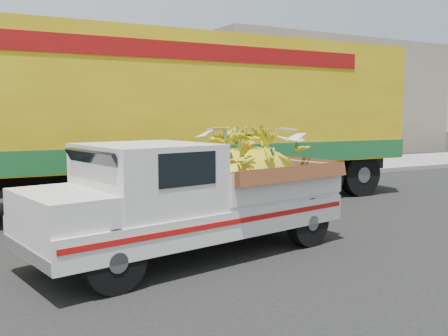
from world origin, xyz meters
TOP-DOWN VIEW (x-y plane):
  - ground at (0.00, 0.00)m, footprint 100.00×100.00m
  - curb at (0.00, 6.78)m, footprint 60.00×0.25m
  - sidewalk at (0.00, 8.88)m, footprint 60.00×4.00m
  - building_right at (14.00, 15.78)m, footprint 14.00×6.00m
  - pickup_truck at (-0.48, 0.38)m, footprint 5.02×2.59m
  - semi_trailer at (0.59, 4.33)m, footprint 12.02×2.82m

SIDE VIEW (x-z plane):
  - ground at x=0.00m, z-range 0.00..0.00m
  - sidewalk at x=0.00m, z-range 0.00..0.14m
  - curb at x=0.00m, z-range 0.00..0.15m
  - pickup_truck at x=-0.48m, z-range 0.06..1.74m
  - semi_trailer at x=0.59m, z-range 0.22..4.02m
  - building_right at x=14.00m, z-range 0.00..6.00m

